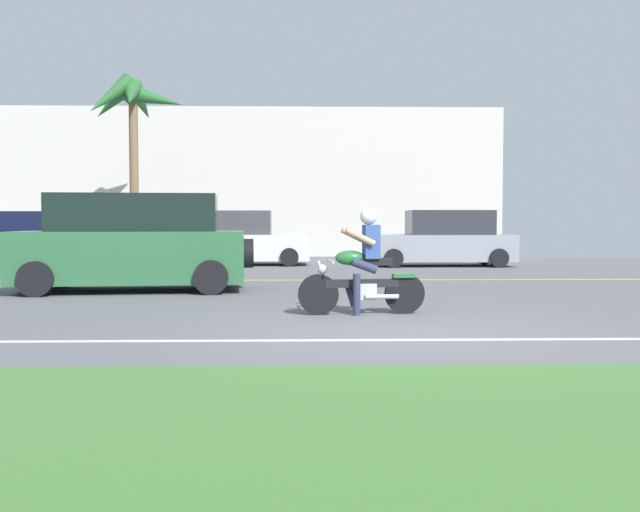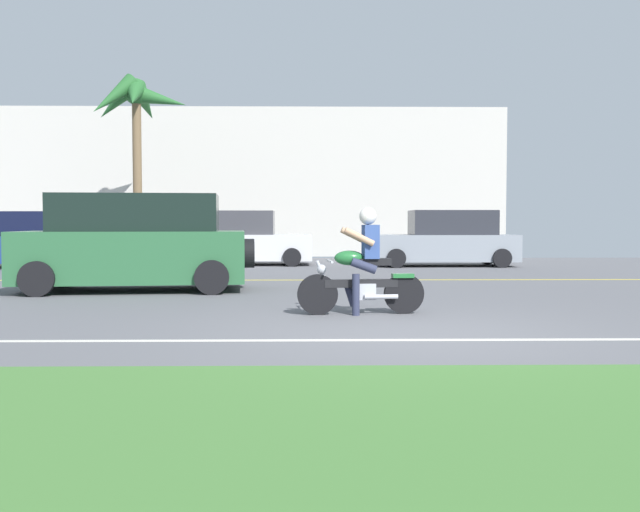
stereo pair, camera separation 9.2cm
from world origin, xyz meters
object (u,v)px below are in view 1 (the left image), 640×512
Objects in this scene: suv_nearby at (134,244)px; parked_car_0 at (41,242)px; parked_car_1 at (237,240)px; parked_car_2 at (443,240)px; motorcyclist at (363,269)px; palm_tree_0 at (131,107)px.

parked_car_0 is (-4.33, 6.98, -0.15)m from suv_nearby.
suv_nearby is 1.08× the size of parked_car_0.
parked_car_2 is (6.35, -0.70, 0.00)m from parked_car_1.
suv_nearby is at bearing 138.85° from motorcyclist.
motorcyclist is 13.58m from parked_car_0.
parked_car_2 reaches higher than parked_car_1.
motorcyclist is at bearing -64.28° from palm_tree_0.
suv_nearby is at bearing -98.37° from parked_car_1.
suv_nearby reaches higher than parked_car_2.
motorcyclist is at bearing -76.25° from parked_car_1.
palm_tree_0 is at bearing 103.41° from suv_nearby.
suv_nearby reaches higher than motorcyclist.
suv_nearby is 10.75m from parked_car_2.
parked_car_2 is (3.42, 11.25, 0.13)m from motorcyclist.
palm_tree_0 is (-3.58, 1.55, 4.35)m from parked_car_1.
motorcyclist is 0.42× the size of parked_car_1.
motorcyclist is 0.43× the size of parked_car_2.
suv_nearby is 1.06× the size of parked_car_2.
parked_car_1 is 1.01× the size of parked_car_2.
parked_car_1 reaches higher than parked_car_0.
parked_car_0 is at bearing 121.82° from suv_nearby.
suv_nearby is (-4.15, 3.63, 0.26)m from motorcyclist.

